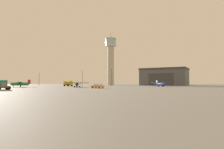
{
  "coord_description": "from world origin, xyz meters",
  "views": [
    {
      "loc": [
        1.22,
        -58.47,
        1.83
      ],
      "look_at": [
        4.35,
        24.63,
        5.36
      ],
      "focal_mm": 30.71,
      "sensor_mm": 36.0,
      "label": 1
    }
  ],
  "objects_px": {
    "light_post_east": "(82,77)",
    "light_post_centre": "(39,78)",
    "control_tower": "(111,57)",
    "truck_fuel_tanker_yellow": "(68,83)",
    "airplane_green": "(20,84)",
    "light_post_west": "(112,75)",
    "airplane_black": "(77,84)",
    "airplane_blue": "(161,84)",
    "car_orange": "(98,86)",
    "truck_flatbed_teal": "(3,85)"
  },
  "relations": [
    {
      "from": "light_post_east",
      "to": "light_post_centre",
      "type": "relative_size",
      "value": 1.05
    },
    {
      "from": "control_tower",
      "to": "truck_fuel_tanker_yellow",
      "type": "distance_m",
      "value": 48.45
    },
    {
      "from": "airplane_green",
      "to": "light_post_west",
      "type": "xyz_separation_m",
      "value": [
        38.8,
        19.66,
        4.44
      ]
    },
    {
      "from": "light_post_west",
      "to": "light_post_east",
      "type": "bearing_deg",
      "value": -178.34
    },
    {
      "from": "airplane_black",
      "to": "truck_fuel_tanker_yellow",
      "type": "height_order",
      "value": "truck_fuel_tanker_yellow"
    },
    {
      "from": "airplane_black",
      "to": "light_post_centre",
      "type": "xyz_separation_m",
      "value": [
        -26.53,
        34.52,
        3.37
      ]
    },
    {
      "from": "truck_fuel_tanker_yellow",
      "to": "light_post_west",
      "type": "height_order",
      "value": "light_post_west"
    },
    {
      "from": "airplane_blue",
      "to": "light_post_east",
      "type": "distance_m",
      "value": 39.85
    },
    {
      "from": "control_tower",
      "to": "airplane_green",
      "type": "relative_size",
      "value": 3.88
    },
    {
      "from": "car_orange",
      "to": "airplane_blue",
      "type": "bearing_deg",
      "value": -97.01
    },
    {
      "from": "truck_flatbed_teal",
      "to": "control_tower",
      "type": "bearing_deg",
      "value": -52.95
    },
    {
      "from": "truck_flatbed_teal",
      "to": "car_orange",
      "type": "distance_m",
      "value": 26.66
    },
    {
      "from": "airplane_blue",
      "to": "light_post_west",
      "type": "xyz_separation_m",
      "value": [
        -22.51,
        12.46,
        4.52
      ]
    },
    {
      "from": "airplane_blue",
      "to": "airplane_black",
      "type": "bearing_deg",
      "value": -88.64
    },
    {
      "from": "airplane_green",
      "to": "airplane_blue",
      "type": "bearing_deg",
      "value": 157.81
    },
    {
      "from": "airplane_green",
      "to": "airplane_black",
      "type": "bearing_deg",
      "value": 138.77
    },
    {
      "from": "airplane_black",
      "to": "light_post_west",
      "type": "height_order",
      "value": "light_post_west"
    },
    {
      "from": "truck_fuel_tanker_yellow",
      "to": "car_orange",
      "type": "relative_size",
      "value": 1.41
    },
    {
      "from": "control_tower",
      "to": "airplane_black",
      "type": "bearing_deg",
      "value": -103.82
    },
    {
      "from": "airplane_black",
      "to": "airplane_blue",
      "type": "bearing_deg",
      "value": 102.59
    },
    {
      "from": "airplane_black",
      "to": "airplane_green",
      "type": "bearing_deg",
      "value": -108.47
    },
    {
      "from": "airplane_green",
      "to": "light_post_centre",
      "type": "relative_size",
      "value": 1.28
    },
    {
      "from": "airplane_green",
      "to": "airplane_blue",
      "type": "xyz_separation_m",
      "value": [
        61.3,
        7.2,
        -0.07
      ]
    },
    {
      "from": "light_post_east",
      "to": "airplane_green",
      "type": "bearing_deg",
      "value": -140.7
    },
    {
      "from": "control_tower",
      "to": "car_orange",
      "type": "relative_size",
      "value": 8.56
    },
    {
      "from": "airplane_blue",
      "to": "light_post_centre",
      "type": "relative_size",
      "value": 1.28
    },
    {
      "from": "light_post_centre",
      "to": "truck_flatbed_teal",
      "type": "bearing_deg",
      "value": -79.97
    },
    {
      "from": "airplane_blue",
      "to": "truck_fuel_tanker_yellow",
      "type": "xyz_separation_m",
      "value": [
        -44.9,
        11.07,
        0.26
      ]
    },
    {
      "from": "airplane_green",
      "to": "light_post_east",
      "type": "height_order",
      "value": "light_post_east"
    },
    {
      "from": "light_post_west",
      "to": "light_post_east",
      "type": "distance_m",
      "value": 15.37
    },
    {
      "from": "car_orange",
      "to": "airplane_black",
      "type": "bearing_deg",
      "value": -19.6
    },
    {
      "from": "truck_flatbed_teal",
      "to": "light_post_east",
      "type": "height_order",
      "value": "light_post_east"
    },
    {
      "from": "truck_flatbed_teal",
      "to": "airplane_green",
      "type": "bearing_deg",
      "value": -17.44
    },
    {
      "from": "control_tower",
      "to": "light_post_centre",
      "type": "bearing_deg",
      "value": -146.76
    },
    {
      "from": "airplane_green",
      "to": "airplane_black",
      "type": "relative_size",
      "value": 1.07
    },
    {
      "from": "airplane_green",
      "to": "light_post_west",
      "type": "relative_size",
      "value": 0.98
    },
    {
      "from": "control_tower",
      "to": "airplane_blue",
      "type": "height_order",
      "value": "control_tower"
    },
    {
      "from": "airplane_black",
      "to": "light_post_centre",
      "type": "relative_size",
      "value": 1.2
    },
    {
      "from": "airplane_blue",
      "to": "truck_flatbed_teal",
      "type": "bearing_deg",
      "value": -72.71
    },
    {
      "from": "control_tower",
      "to": "light_post_centre",
      "type": "distance_m",
      "value": 52.3
    },
    {
      "from": "truck_flatbed_teal",
      "to": "light_post_centre",
      "type": "xyz_separation_m",
      "value": [
        -10.38,
        58.71,
        3.41
      ]
    },
    {
      "from": "control_tower",
      "to": "light_post_east",
      "type": "xyz_separation_m",
      "value": [
        -16.08,
        -37.34,
        -15.39
      ]
    },
    {
      "from": "light_post_east",
      "to": "light_post_centre",
      "type": "height_order",
      "value": "light_post_east"
    },
    {
      "from": "control_tower",
      "to": "airplane_green",
      "type": "height_order",
      "value": "control_tower"
    },
    {
      "from": "car_orange",
      "to": "light_post_east",
      "type": "relative_size",
      "value": 0.55
    },
    {
      "from": "truck_fuel_tanker_yellow",
      "to": "truck_flatbed_teal",
      "type": "bearing_deg",
      "value": 132.17
    },
    {
      "from": "airplane_green",
      "to": "light_post_east",
      "type": "distance_m",
      "value": 30.52
    },
    {
      "from": "truck_fuel_tanker_yellow",
      "to": "light_post_west",
      "type": "bearing_deg",
      "value": -124.53
    },
    {
      "from": "truck_fuel_tanker_yellow",
      "to": "light_post_west",
      "type": "distance_m",
      "value": 22.84
    },
    {
      "from": "truck_flatbed_teal",
      "to": "light_post_west",
      "type": "relative_size",
      "value": 0.71
    }
  ]
}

